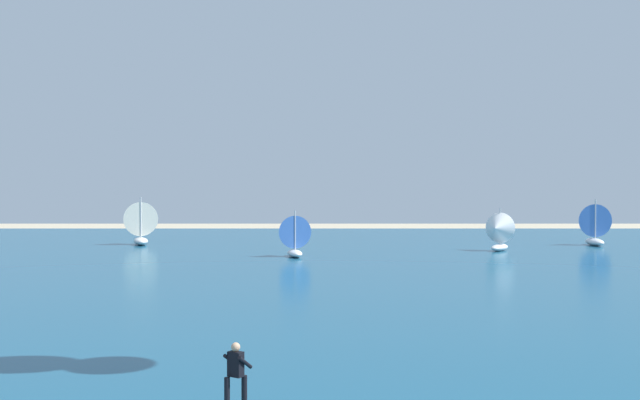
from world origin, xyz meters
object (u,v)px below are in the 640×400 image
Objects in this scene: sailboat_mid_right at (589,224)px; sailboat_outermost at (137,223)px; kitesurfer at (228,389)px; sailboat_leading at (495,231)px; sailboat_near_shore at (291,235)px.

sailboat_mid_right is 43.12m from sailboat_outermost.
sailboat_outermost is (-43.11, 0.85, 0.09)m from sailboat_mid_right.
kitesurfer is 54.46m from sailboat_outermost.
sailboat_outermost is 33.35m from sailboat_leading.
sailboat_outermost is (-15.13, 52.30, 1.49)m from kitesurfer.
kitesurfer is 48.08m from sailboat_leading.
sailboat_near_shore is at bearing -164.33° from sailboat_leading.
sailboat_leading is at bearing -12.96° from sailboat_outermost.
sailboat_leading is at bearing 68.82° from kitesurfer.
kitesurfer is 0.43× the size of sailboat_outermost.
sailboat_near_shore is (-27.93, -11.48, -0.34)m from sailboat_mid_right.
kitesurfer is at bearing -111.18° from sailboat_leading.
sailboat_leading is (17.32, 4.86, 0.02)m from sailboat_near_shore.
kitesurfer is 0.53× the size of sailboat_leading.
sailboat_mid_right is 30.20m from sailboat_near_shore.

